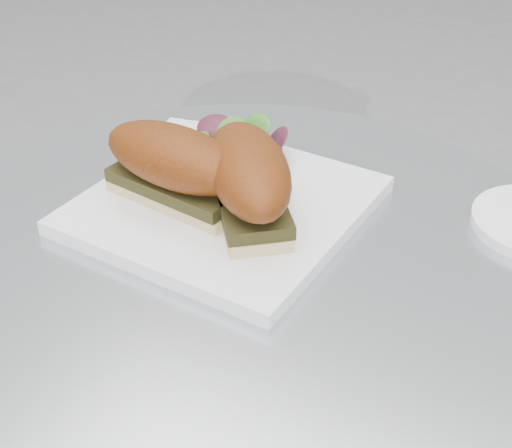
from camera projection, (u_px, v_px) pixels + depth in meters
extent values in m
cylinder|color=silver|center=(239.00, 264.00, 0.70)|extent=(0.70, 0.70, 0.02)
cube|color=white|center=(224.00, 205.00, 0.75)|extent=(0.28, 0.28, 0.02)
cube|color=tan|center=(177.00, 194.00, 0.74)|extent=(0.15, 0.07, 0.01)
cube|color=black|center=(177.00, 183.00, 0.74)|extent=(0.15, 0.08, 0.01)
ellipsoid|color=#682B09|center=(175.00, 157.00, 0.72)|extent=(0.18, 0.09, 0.06)
cube|color=tan|center=(248.00, 207.00, 0.72)|extent=(0.15, 0.16, 0.01)
cube|color=black|center=(248.00, 196.00, 0.72)|extent=(0.15, 0.15, 0.01)
ellipsoid|color=#682B09|center=(248.00, 169.00, 0.70)|extent=(0.17, 0.18, 0.06)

